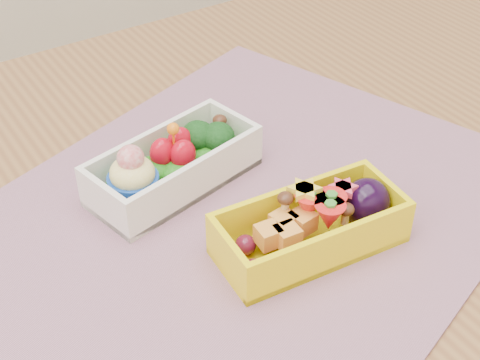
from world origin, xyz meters
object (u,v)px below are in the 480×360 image
bento_yellow (314,225)px  bento_white (173,165)px  table (252,292)px  placemat (236,220)px

bento_yellow → bento_white: bearing=117.5°
bento_yellow → table: bearing=111.4°
bento_white → bento_yellow: (0.06, -0.14, 0.00)m
table → placemat: placemat is taller
bento_yellow → placemat: bearing=124.3°
table → bento_white: bearing=117.5°
table → bento_yellow: 0.14m
bento_white → placemat: bearing=-86.0°
table → bento_white: (-0.04, 0.07, 0.12)m
table → bento_yellow: bento_yellow is taller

